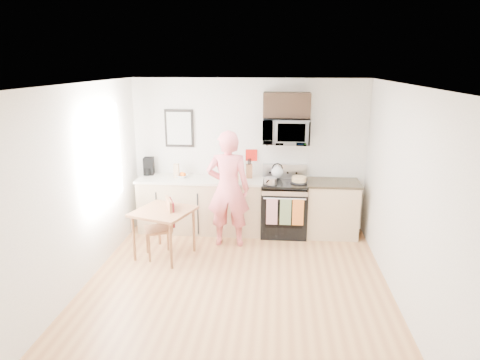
# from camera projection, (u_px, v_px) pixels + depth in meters

# --- Properties ---
(floor) EXTENTS (4.60, 4.60, 0.00)m
(floor) POSITION_uv_depth(u_px,v_px,m) (235.00, 290.00, 5.53)
(floor) COLOR #AB6E42
(floor) RESTS_ON ground
(back_wall) EXTENTS (4.00, 0.04, 2.60)m
(back_wall) POSITION_uv_depth(u_px,v_px,m) (249.00, 155.00, 7.39)
(back_wall) COLOR silver
(back_wall) RESTS_ON floor
(front_wall) EXTENTS (4.00, 0.04, 2.60)m
(front_wall) POSITION_uv_depth(u_px,v_px,m) (201.00, 292.00, 2.97)
(front_wall) COLOR silver
(front_wall) RESTS_ON floor
(left_wall) EXTENTS (0.04, 4.60, 2.60)m
(left_wall) POSITION_uv_depth(u_px,v_px,m) (77.00, 190.00, 5.36)
(left_wall) COLOR silver
(left_wall) RESTS_ON floor
(right_wall) EXTENTS (0.04, 4.60, 2.60)m
(right_wall) POSITION_uv_depth(u_px,v_px,m) (405.00, 199.00, 5.01)
(right_wall) COLOR silver
(right_wall) RESTS_ON floor
(ceiling) EXTENTS (4.00, 4.60, 0.04)m
(ceiling) POSITION_uv_depth(u_px,v_px,m) (235.00, 85.00, 4.84)
(ceiling) COLOR white
(ceiling) RESTS_ON back_wall
(window) EXTENTS (0.06, 1.40, 1.50)m
(window) POSITION_uv_depth(u_px,v_px,m) (103.00, 157.00, 6.06)
(window) COLOR silver
(window) RESTS_ON left_wall
(cabinet_left) EXTENTS (2.10, 0.60, 0.90)m
(cabinet_left) POSITION_uv_depth(u_px,v_px,m) (201.00, 206.00, 7.40)
(cabinet_left) COLOR tan
(cabinet_left) RESTS_ON floor
(countertop_left) EXTENTS (2.14, 0.64, 0.04)m
(countertop_left) POSITION_uv_depth(u_px,v_px,m) (200.00, 180.00, 7.27)
(countertop_left) COLOR white
(countertop_left) RESTS_ON cabinet_left
(cabinet_right) EXTENTS (0.84, 0.60, 0.90)m
(cabinet_right) POSITION_uv_depth(u_px,v_px,m) (332.00, 210.00, 7.20)
(cabinet_right) COLOR tan
(cabinet_right) RESTS_ON floor
(countertop_right) EXTENTS (0.88, 0.64, 0.04)m
(countertop_right) POSITION_uv_depth(u_px,v_px,m) (333.00, 183.00, 7.08)
(countertop_right) COLOR black
(countertop_right) RESTS_ON cabinet_right
(range) EXTENTS (0.76, 0.70, 1.16)m
(range) POSITION_uv_depth(u_px,v_px,m) (284.00, 209.00, 7.25)
(range) COLOR black
(range) RESTS_ON floor
(microwave) EXTENTS (0.76, 0.51, 0.42)m
(microwave) POSITION_uv_depth(u_px,v_px,m) (286.00, 131.00, 7.00)
(microwave) COLOR #ADAEB2
(microwave) RESTS_ON back_wall
(upper_cabinet) EXTENTS (0.76, 0.35, 0.40)m
(upper_cabinet) POSITION_uv_depth(u_px,v_px,m) (287.00, 105.00, 6.93)
(upper_cabinet) COLOR black
(upper_cabinet) RESTS_ON back_wall
(wall_art) EXTENTS (0.50, 0.04, 0.65)m
(wall_art) POSITION_uv_depth(u_px,v_px,m) (179.00, 128.00, 7.35)
(wall_art) COLOR black
(wall_art) RESTS_ON back_wall
(wall_trivet) EXTENTS (0.20, 0.02, 0.20)m
(wall_trivet) POSITION_uv_depth(u_px,v_px,m) (251.00, 155.00, 7.37)
(wall_trivet) COLOR #B1160F
(wall_trivet) RESTS_ON back_wall
(person) EXTENTS (0.69, 0.46, 1.86)m
(person) POSITION_uv_depth(u_px,v_px,m) (228.00, 189.00, 6.70)
(person) COLOR #DC3C59
(person) RESTS_ON floor
(dining_table) EXTENTS (0.86, 0.86, 0.73)m
(dining_table) POSITION_uv_depth(u_px,v_px,m) (164.00, 216.00, 6.35)
(dining_table) COLOR brown
(dining_table) RESTS_ON floor
(chair) EXTENTS (0.53, 0.50, 0.90)m
(chair) POSITION_uv_depth(u_px,v_px,m) (166.00, 219.00, 6.40)
(chair) COLOR brown
(chair) RESTS_ON floor
(knife_block) EXTENTS (0.12, 0.16, 0.23)m
(knife_block) POSITION_uv_depth(u_px,v_px,m) (249.00, 171.00, 7.30)
(knife_block) COLOR brown
(knife_block) RESTS_ON countertop_left
(utensil_crock) EXTENTS (0.13, 0.13, 0.38)m
(utensil_crock) POSITION_uv_depth(u_px,v_px,m) (223.00, 169.00, 7.31)
(utensil_crock) COLOR #B1160F
(utensil_crock) RESTS_ON countertop_left
(fruit_bowl) EXTENTS (0.24, 0.24, 0.09)m
(fruit_bowl) POSITION_uv_depth(u_px,v_px,m) (182.00, 175.00, 7.31)
(fruit_bowl) COLOR white
(fruit_bowl) RESTS_ON countertop_left
(milk_carton) EXTENTS (0.09, 0.09, 0.23)m
(milk_carton) POSITION_uv_depth(u_px,v_px,m) (176.00, 171.00, 7.32)
(milk_carton) COLOR tan
(milk_carton) RESTS_ON countertop_left
(coffee_maker) EXTENTS (0.19, 0.26, 0.30)m
(coffee_maker) POSITION_uv_depth(u_px,v_px,m) (149.00, 167.00, 7.50)
(coffee_maker) COLOR black
(coffee_maker) RESTS_ON countertop_left
(bread_bag) EXTENTS (0.34, 0.19, 0.12)m
(bread_bag) POSITION_uv_depth(u_px,v_px,m) (229.00, 178.00, 7.06)
(bread_bag) COLOR #DCAC73
(bread_bag) RESTS_ON countertop_left
(cake) EXTENTS (0.29, 0.29, 0.10)m
(cake) POSITION_uv_depth(u_px,v_px,m) (299.00, 180.00, 7.07)
(cake) COLOR black
(cake) RESTS_ON range
(kettle) EXTENTS (0.21, 0.21, 0.26)m
(kettle) POSITION_uv_depth(u_px,v_px,m) (277.00, 172.00, 7.32)
(kettle) COLOR white
(kettle) RESTS_ON range
(pot) EXTENTS (0.21, 0.35, 0.11)m
(pot) POSITION_uv_depth(u_px,v_px,m) (270.00, 181.00, 6.96)
(pot) COLOR #ADAEB2
(pot) RESTS_ON range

